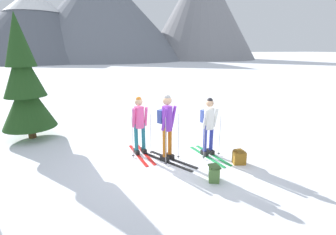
{
  "coord_description": "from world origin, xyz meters",
  "views": [
    {
      "loc": [
        -1.74,
        -6.23,
        3.0
      ],
      "look_at": [
        0.08,
        0.49,
        1.05
      ],
      "focal_mm": 26.37,
      "sensor_mm": 36.0,
      "label": 1
    }
  ],
  "objects_px": {
    "skier_in_purple": "(167,124)",
    "skier_in_white": "(209,124)",
    "backpack_on_snow_front": "(214,173)",
    "pine_tree_near": "(24,84)",
    "skier_in_pink": "(139,122)",
    "backpack_on_snow_beside": "(239,157)"
  },
  "relations": [
    {
      "from": "skier_in_white",
      "to": "backpack_on_snow_beside",
      "type": "bearing_deg",
      "value": -52.72
    },
    {
      "from": "backpack_on_snow_front",
      "to": "pine_tree_near",
      "type": "bearing_deg",
      "value": 138.28
    },
    {
      "from": "pine_tree_near",
      "to": "skier_in_white",
      "type": "bearing_deg",
      "value": -28.88
    },
    {
      "from": "skier_in_white",
      "to": "backpack_on_snow_beside",
      "type": "relative_size",
      "value": 4.46
    },
    {
      "from": "skier_in_pink",
      "to": "skier_in_white",
      "type": "xyz_separation_m",
      "value": [
        1.88,
        -0.6,
        -0.01
      ]
    },
    {
      "from": "skier_in_purple",
      "to": "backpack_on_snow_beside",
      "type": "bearing_deg",
      "value": -22.09
    },
    {
      "from": "skier_in_white",
      "to": "pine_tree_near",
      "type": "height_order",
      "value": "pine_tree_near"
    },
    {
      "from": "skier_in_purple",
      "to": "backpack_on_snow_front",
      "type": "bearing_deg",
      "value": -60.38
    },
    {
      "from": "skier_in_pink",
      "to": "backpack_on_snow_beside",
      "type": "xyz_separation_m",
      "value": [
        2.47,
        -1.37,
        -0.78
      ]
    },
    {
      "from": "backpack_on_snow_beside",
      "to": "skier_in_white",
      "type": "bearing_deg",
      "value": 127.28
    },
    {
      "from": "backpack_on_snow_front",
      "to": "skier_in_purple",
      "type": "bearing_deg",
      "value": 119.62
    },
    {
      "from": "skier_in_pink",
      "to": "backpack_on_snow_front",
      "type": "distance_m",
      "value": 2.58
    },
    {
      "from": "skier_in_white",
      "to": "pine_tree_near",
      "type": "distance_m",
      "value": 6.12
    },
    {
      "from": "skier_in_pink",
      "to": "skier_in_white",
      "type": "bearing_deg",
      "value": -17.72
    },
    {
      "from": "skier_in_pink",
      "to": "backpack_on_snow_front",
      "type": "bearing_deg",
      "value": -54.43
    },
    {
      "from": "skier_in_pink",
      "to": "pine_tree_near",
      "type": "distance_m",
      "value": 4.23
    },
    {
      "from": "skier_in_purple",
      "to": "pine_tree_near",
      "type": "height_order",
      "value": "pine_tree_near"
    },
    {
      "from": "skier_in_purple",
      "to": "backpack_on_snow_beside",
      "type": "height_order",
      "value": "skier_in_purple"
    },
    {
      "from": "skier_in_purple",
      "to": "skier_in_white",
      "type": "xyz_separation_m",
      "value": [
        1.23,
        0.03,
        -0.1
      ]
    },
    {
      "from": "skier_in_white",
      "to": "backpack_on_snow_front",
      "type": "relative_size",
      "value": 4.38
    },
    {
      "from": "skier_in_pink",
      "to": "skier_in_purple",
      "type": "xyz_separation_m",
      "value": [
        0.65,
        -0.63,
        0.09
      ]
    },
    {
      "from": "pine_tree_near",
      "to": "backpack_on_snow_beside",
      "type": "distance_m",
      "value": 7.15
    }
  ]
}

